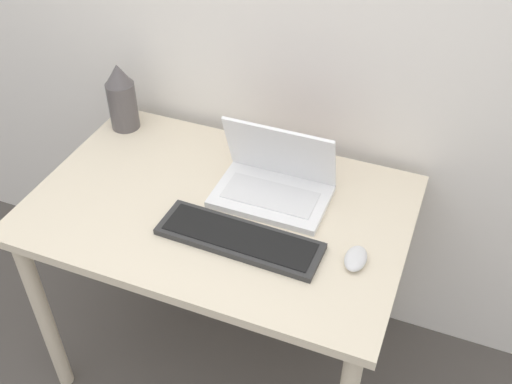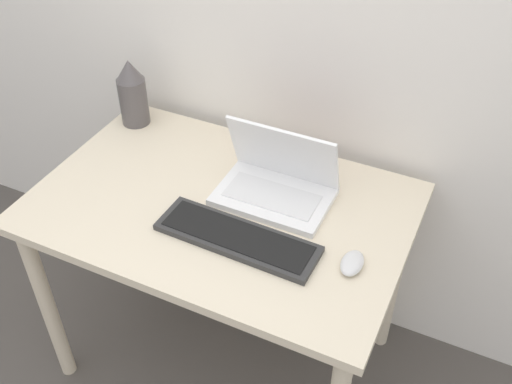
{
  "view_description": "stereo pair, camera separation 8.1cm",
  "coord_description": "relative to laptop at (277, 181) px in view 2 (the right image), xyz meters",
  "views": [
    {
      "loc": [
        0.59,
        -0.82,
        1.9
      ],
      "look_at": [
        0.12,
        0.34,
        0.85
      ],
      "focal_mm": 42.0,
      "sensor_mm": 36.0,
      "label": 1
    },
    {
      "loc": [
        0.66,
        -0.79,
        1.9
      ],
      "look_at": [
        0.12,
        0.34,
        0.85
      ],
      "focal_mm": 42.0,
      "sensor_mm": 36.0,
      "label": 2
    }
  ],
  "objects": [
    {
      "name": "desk",
      "position": [
        -0.13,
        -0.11,
        -0.15
      ],
      "size": [
        1.1,
        0.72,
        0.75
      ],
      "color": "beige",
      "rests_on": "ground_plane"
    },
    {
      "name": "laptop",
      "position": [
        0.0,
        0.0,
        0.0
      ],
      "size": [
        0.33,
        0.22,
        0.23
      ],
      "color": "white",
      "rests_on": "desk"
    },
    {
      "name": "keyboard",
      "position": [
        -0.02,
        -0.22,
        -0.04
      ],
      "size": [
        0.46,
        0.15,
        0.02
      ],
      "color": "#2D2D2D",
      "rests_on": "desk"
    },
    {
      "name": "mouse",
      "position": [
        0.3,
        -0.19,
        -0.03
      ],
      "size": [
        0.06,
        0.1,
        0.03
      ],
      "color": "silver",
      "rests_on": "desk"
    },
    {
      "name": "vase",
      "position": [
        -0.6,
        0.15,
        0.07
      ],
      "size": [
        0.1,
        0.1,
        0.24
      ],
      "color": "#514C4C",
      "rests_on": "desk"
    }
  ]
}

